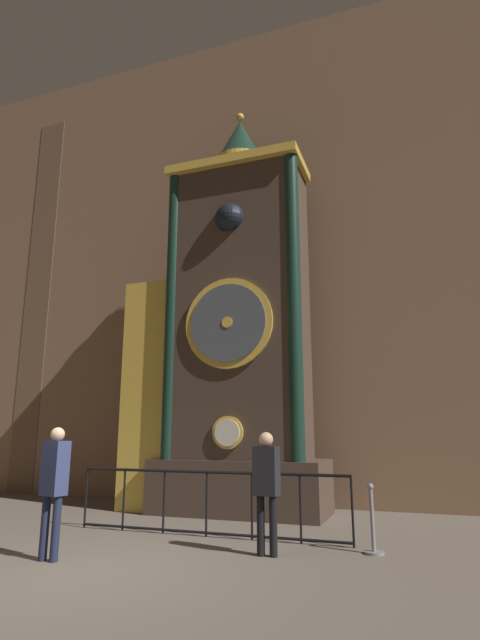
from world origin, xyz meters
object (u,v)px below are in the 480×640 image
Objects in this scene: clock_tower at (226,333)px; stanchion_post at (373,531)px; visitor_near at (54,479)px; visitor_far at (266,480)px.

stanchion_post is (3.25, -2.61, -3.54)m from clock_tower.
visitor_far is at bearing 38.69° from visitor_near.
visitor_far is at bearing -154.76° from stanchion_post.
stanchion_post is at bearing 30.96° from visitor_far.
clock_tower is 5.34m from visitor_near.
clock_tower is 5.47× the size of visitor_near.
clock_tower is 10.00× the size of stanchion_post.
visitor_near is 4.46m from stanchion_post.
stanchion_post is at bearing -38.81° from clock_tower.
visitor_near is 1.83× the size of stanchion_post.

